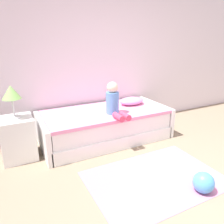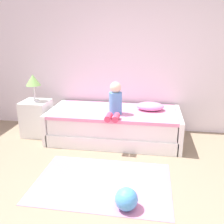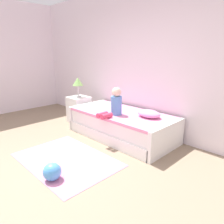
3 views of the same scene
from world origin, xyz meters
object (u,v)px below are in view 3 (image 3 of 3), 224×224
(nightstand, at_px, (79,109))
(child_figure, at_px, (115,104))
(table_lamp, at_px, (78,83))
(pillow, at_px, (149,114))
(bed, at_px, (121,124))
(toy_ball, at_px, (52,172))

(nightstand, bearing_deg, child_figure, -8.53)
(table_lamp, height_order, pillow, table_lamp)
(table_lamp, bearing_deg, bed, 0.83)
(pillow, bearing_deg, table_lamp, -176.43)
(child_figure, relative_size, pillow, 1.16)
(nightstand, xyz_separation_m, table_lamp, (0.00, 0.00, 0.64))
(pillow, height_order, toy_ball, pillow)
(child_figure, relative_size, toy_ball, 2.15)
(child_figure, distance_m, pillow, 0.64)
(nightstand, xyz_separation_m, child_figure, (1.39, -0.21, 0.40))
(table_lamp, xyz_separation_m, child_figure, (1.39, -0.21, -0.23))
(child_figure, height_order, toy_ball, child_figure)
(nightstand, bearing_deg, bed, 0.83)
(child_figure, bearing_deg, table_lamp, 171.47)
(bed, bearing_deg, child_figure, -79.40)
(child_figure, bearing_deg, bed, 100.60)
(bed, height_order, nightstand, nightstand)
(table_lamp, bearing_deg, child_figure, -8.53)
(nightstand, relative_size, toy_ball, 2.53)
(table_lamp, bearing_deg, nightstand, -90.00)
(bed, xyz_separation_m, table_lamp, (-1.35, -0.02, 0.69))
(table_lamp, distance_m, child_figure, 1.43)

